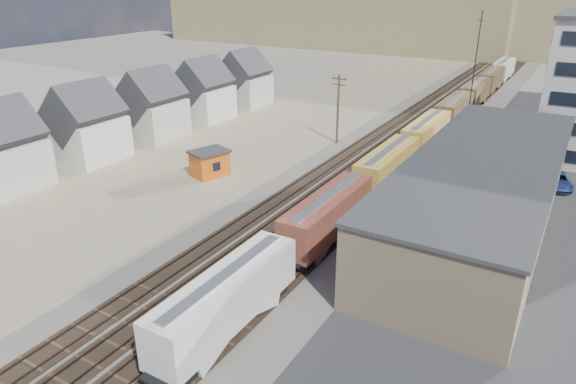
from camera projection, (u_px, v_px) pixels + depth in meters
The scene contains 13 objects.
ground at pixel (195, 308), 38.01m from camera, with size 300.00×300.00×0.00m, color #6B6356.
ballast_bed at pixel (410, 138), 77.63m from camera, with size 18.00×200.00×0.06m, color #4C4742.
dirt_yard at pixel (264, 135), 79.07m from camera, with size 24.00×180.00×0.03m, color #6F624C.
asphalt_lot at pixel (564, 203), 55.45m from camera, with size 26.00×120.00×0.04m, color #232326.
rail_tracks at pixel (407, 137), 77.86m from camera, with size 11.40×200.00×0.24m.
freight_train at pixel (441, 120), 76.51m from camera, with size 3.00×119.74×4.46m.
warehouse at pixel (482, 190), 49.39m from camera, with size 12.40×40.40×7.25m.
utility_pole_north at pixel (338, 108), 73.21m from camera, with size 2.20×0.32×10.00m.
radio_mast at pixel (474, 71), 79.20m from camera, with size 1.20×0.16×18.00m.
townhouse_row at pixel (121, 117), 72.05m from camera, with size 8.15×68.16×10.47m.
hills_north at pixel (531, 4), 165.54m from camera, with size 265.00×80.00×32.00m.
maintenance_shed at pixel (210, 163), 62.53m from camera, with size 4.68×5.30×3.25m.
parked_car_blue at pixel (556, 180), 59.43m from camera, with size 2.74×5.94×1.65m, color navy.
Camera 1 is at (22.00, -23.72, 22.80)m, focal length 32.00 mm.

